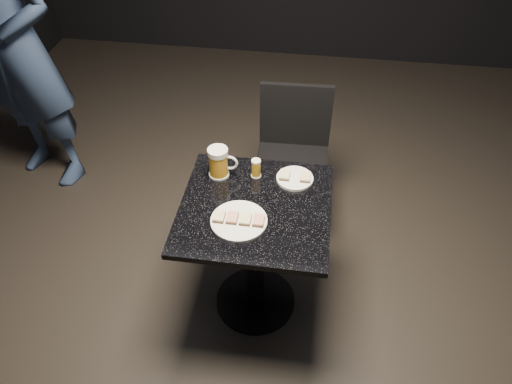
# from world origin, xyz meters

# --- Properties ---
(floor) EXTENTS (6.00, 6.00, 0.00)m
(floor) POSITION_xyz_m (0.00, 0.00, 0.00)
(floor) COLOR black
(floor) RESTS_ON ground
(plate_large) EXTENTS (0.26, 0.26, 0.01)m
(plate_large) POSITION_xyz_m (-0.06, -0.11, 0.76)
(plate_large) COLOR white
(plate_large) RESTS_ON table
(plate_small) EXTENTS (0.18, 0.18, 0.01)m
(plate_small) POSITION_xyz_m (0.16, 0.21, 0.76)
(plate_small) COLOR white
(plate_small) RESTS_ON table
(patron) EXTENTS (0.82, 0.66, 1.95)m
(patron) POSITION_xyz_m (-1.61, 0.95, 0.98)
(patron) COLOR navy
(patron) RESTS_ON floor
(table) EXTENTS (0.70, 0.70, 0.75)m
(table) POSITION_xyz_m (0.00, 0.00, 0.51)
(table) COLOR black
(table) RESTS_ON floor
(beer_mug) EXTENTS (0.15, 0.10, 0.16)m
(beer_mug) POSITION_xyz_m (-0.21, 0.20, 0.83)
(beer_mug) COLOR silver
(beer_mug) RESTS_ON table
(beer_tumbler) EXTENTS (0.05, 0.05, 0.10)m
(beer_tumbler) POSITION_xyz_m (-0.03, 0.21, 0.80)
(beer_tumbler) COLOR white
(beer_tumbler) RESTS_ON table
(chair) EXTENTS (0.45, 0.45, 0.89)m
(chair) POSITION_xyz_m (0.12, 0.76, 0.50)
(chair) COLOR black
(chair) RESTS_ON floor
(canapes_on_plate_large) EXTENTS (0.23, 0.07, 0.02)m
(canapes_on_plate_large) POSITION_xyz_m (-0.06, -0.11, 0.77)
(canapes_on_plate_large) COLOR #4C3521
(canapes_on_plate_large) RESTS_ON plate_large
(canapes_on_plate_small) EXTENTS (0.15, 0.07, 0.02)m
(canapes_on_plate_small) POSITION_xyz_m (0.16, 0.21, 0.77)
(canapes_on_plate_small) COLOR #4C3521
(canapes_on_plate_small) RESTS_ON plate_small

